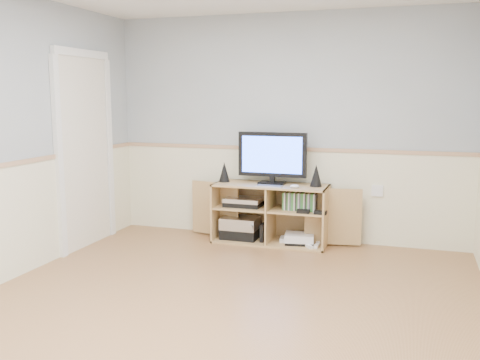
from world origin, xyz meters
name	(u,v)px	position (x,y,z in m)	size (l,w,h in m)	color
room	(215,149)	(-0.06, 0.12, 1.22)	(4.04, 4.54, 2.54)	#A57A49
media_cabinet	(272,212)	(-0.11, 2.04, 0.33)	(1.94, 0.47, 0.65)	tan
monitor	(272,156)	(-0.11, 2.03, 0.96)	(0.76, 0.18, 0.56)	black
speaker_left	(224,172)	(-0.66, 2.01, 0.76)	(0.12, 0.12, 0.22)	black
speaker_right	(316,175)	(0.38, 2.01, 0.77)	(0.13, 0.13, 0.24)	black
keyboard	(269,186)	(-0.09, 1.85, 0.66)	(0.27, 0.11, 0.01)	silver
mouse	(295,186)	(0.18, 1.85, 0.67)	(0.10, 0.06, 0.04)	white
av_components	(242,221)	(-0.45, 1.99, 0.22)	(0.50, 0.30, 0.47)	black
game_consoles	(299,239)	(0.21, 1.97, 0.07)	(0.46, 0.30, 0.11)	white
game_cases	(300,201)	(0.22, 1.97, 0.48)	(0.36, 0.14, 0.19)	#3F8C3F
wall_outlet	(377,191)	(1.00, 2.23, 0.60)	(0.12, 0.03, 0.12)	white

